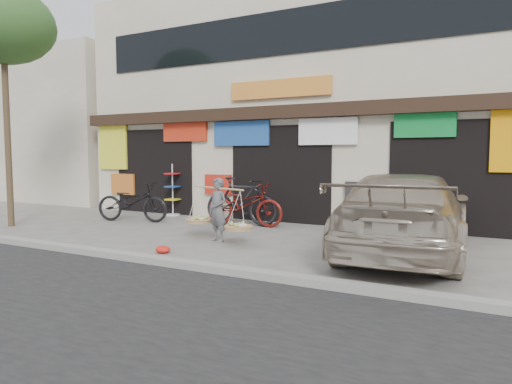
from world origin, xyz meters
The scene contains 12 objects.
ground centered at (0.00, 0.00, 0.00)m, with size 70.00×70.00×0.00m, color gray.
kerb centered at (0.00, -2.00, 0.06)m, with size 70.00×0.25×0.12m, color gray.
shophouse_block centered at (0.00, 6.42, 3.45)m, with size 14.00×6.32×7.00m.
neighbor_west centered at (-13.50, 7.00, 3.00)m, with size 12.00×7.00×6.00m, color beige.
street_tree centered at (-6.00, -0.50, 5.17)m, with size 2.60×2.60×6.18m.
street_vendor centered at (0.03, 0.21, 0.63)m, with size 1.85×1.00×1.39m.
bike_0 centered at (-3.73, 1.63, 0.56)m, with size 0.74×2.14×1.12m, color black.
bike_1 centered at (-0.70, 2.51, 0.65)m, with size 0.61×2.15×1.29m, color black.
bike_2 centered at (-0.55, 2.45, 0.57)m, with size 0.76×2.18×1.15m, color maroon.
suv centered at (3.84, 0.82, 0.77)m, with size 2.47×5.43×1.54m.
display_rack centered at (-3.55, 3.22, 0.65)m, with size 0.44×0.44×1.61m.
red_bag centered at (-0.29, -1.27, 0.07)m, with size 0.31×0.25×0.14m, color red.
Camera 1 is at (5.32, -8.10, 1.88)m, focal length 32.00 mm.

